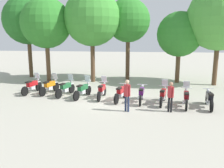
# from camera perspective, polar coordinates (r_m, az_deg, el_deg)

# --- Properties ---
(ground_plane) EXTENTS (80.00, 80.00, 0.00)m
(ground_plane) POSITION_cam_1_polar(r_m,az_deg,el_deg) (15.27, -0.22, -3.69)
(ground_plane) COLOR #ADA899
(motorcycle_0) EXTENTS (0.76, 2.16, 1.37)m
(motorcycle_0) POSITION_cam_1_polar(r_m,az_deg,el_deg) (17.68, -18.25, -0.41)
(motorcycle_0) COLOR black
(motorcycle_0) RESTS_ON ground_plane
(motorcycle_1) EXTENTS (0.81, 2.14, 1.37)m
(motorcycle_1) POSITION_cam_1_polar(r_m,az_deg,el_deg) (17.21, -14.42, -0.51)
(motorcycle_1) COLOR black
(motorcycle_1) RESTS_ON ground_plane
(motorcycle_2) EXTENTS (0.84, 2.13, 1.37)m
(motorcycle_2) POSITION_cam_1_polar(r_m,az_deg,el_deg) (16.42, -10.84, -0.93)
(motorcycle_2) COLOR black
(motorcycle_2) RESTS_ON ground_plane
(motorcycle_3) EXTENTS (0.85, 2.13, 1.37)m
(motorcycle_3) POSITION_cam_1_polar(r_m,az_deg,el_deg) (15.74, -6.88, -1.36)
(motorcycle_3) COLOR black
(motorcycle_3) RESTS_ON ground_plane
(motorcycle_4) EXTENTS (0.62, 2.19, 1.37)m
(motorcycle_4) POSITION_cam_1_polar(r_m,az_deg,el_deg) (15.50, -2.39, -1.49)
(motorcycle_4) COLOR black
(motorcycle_4) RESTS_ON ground_plane
(motorcycle_5) EXTENTS (0.82, 2.14, 0.99)m
(motorcycle_5) POSITION_cam_1_polar(r_m,az_deg,el_deg) (14.91, 2.12, -2.08)
(motorcycle_5) COLOR black
(motorcycle_5) RESTS_ON ground_plane
(motorcycle_6) EXTENTS (0.62, 2.19, 0.99)m
(motorcycle_6) POSITION_cam_1_polar(r_m,az_deg,el_deg) (14.72, 6.92, -2.35)
(motorcycle_6) COLOR black
(motorcycle_6) RESTS_ON ground_plane
(motorcycle_7) EXTENTS (0.76, 2.16, 1.37)m
(motorcycle_7) POSITION_cam_1_polar(r_m,az_deg,el_deg) (14.59, 11.89, -2.59)
(motorcycle_7) COLOR black
(motorcycle_7) RESTS_ON ground_plane
(motorcycle_8) EXTENTS (0.68, 2.18, 1.37)m
(motorcycle_8) POSITION_cam_1_polar(r_m,az_deg,el_deg) (14.36, 17.02, -3.10)
(motorcycle_8) COLOR black
(motorcycle_8) RESTS_ON ground_plane
(motorcycle_9) EXTENTS (0.64, 2.19, 0.99)m
(motorcycle_9) POSITION_cam_1_polar(r_m,az_deg,el_deg) (14.60, 21.90, -3.26)
(motorcycle_9) COLOR black
(motorcycle_9) RESTS_ON ground_plane
(person_0) EXTENTS (0.33, 0.34, 1.62)m
(person_0) POSITION_cam_1_polar(r_m,az_deg,el_deg) (13.07, 13.60, -2.45)
(person_0) COLOR black
(person_0) RESTS_ON ground_plane
(person_1) EXTENTS (0.38, 0.31, 1.72)m
(person_1) POSITION_cam_1_polar(r_m,az_deg,el_deg) (12.77, 3.57, -2.14)
(person_1) COLOR #232D4C
(person_1) RESTS_ON ground_plane
(tree_0) EXTENTS (4.45, 4.45, 7.51)m
(tree_0) POSITION_cam_1_polar(r_m,az_deg,el_deg) (24.15, -19.21, 14.00)
(tree_0) COLOR brown
(tree_0) RESTS_ON ground_plane
(tree_1) EXTENTS (4.19, 4.19, 7.02)m
(tree_1) POSITION_cam_1_polar(r_m,az_deg,el_deg) (21.48, -15.24, 13.62)
(tree_1) COLOR brown
(tree_1) RESTS_ON ground_plane
(tree_2) EXTENTS (4.64, 4.64, 7.65)m
(tree_2) POSITION_cam_1_polar(r_m,az_deg,el_deg) (20.65, -4.70, 15.21)
(tree_2) COLOR brown
(tree_2) RESTS_ON ground_plane
(tree_3) EXTENTS (3.78, 3.78, 7.07)m
(tree_3) POSITION_cam_1_polar(r_m,az_deg,el_deg) (21.72, 3.82, 14.63)
(tree_3) COLOR brown
(tree_3) RESTS_ON ground_plane
(tree_4) EXTENTS (3.66, 3.66, 5.84)m
(tree_4) POSITION_cam_1_polar(r_m,az_deg,el_deg) (20.92, 15.57, 11.15)
(tree_4) COLOR brown
(tree_4) RESTS_ON ground_plane
(tree_5) EXTENTS (4.98, 4.98, 7.72)m
(tree_5) POSITION_cam_1_polar(r_m,az_deg,el_deg) (20.80, 23.97, 13.98)
(tree_5) COLOR brown
(tree_5) RESTS_ON ground_plane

